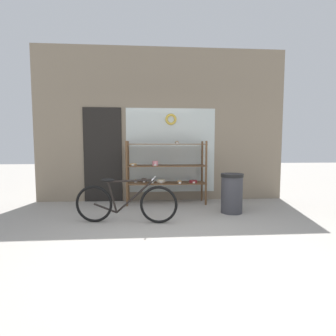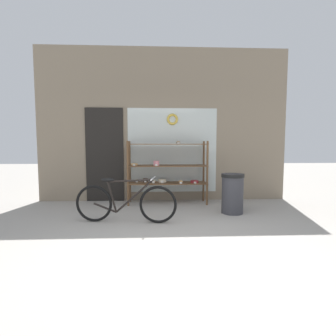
{
  "view_description": "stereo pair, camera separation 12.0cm",
  "coord_description": "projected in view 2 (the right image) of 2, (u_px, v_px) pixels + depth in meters",
  "views": [
    {
      "loc": [
        -0.3,
        -3.17,
        1.27
      ],
      "look_at": [
        0.04,
        1.44,
        0.87
      ],
      "focal_mm": 28.0,
      "sensor_mm": 36.0,
      "label": 1
    },
    {
      "loc": [
        -0.18,
        -3.17,
        1.27
      ],
      "look_at": [
        0.04,
        1.44,
        0.87
      ],
      "focal_mm": 28.0,
      "sensor_mm": 36.0,
      "label": 2
    }
  ],
  "objects": [
    {
      "name": "trash_bin",
      "position": [
        232.0,
        192.0,
        4.87
      ],
      "size": [
        0.42,
        0.42,
        0.74
      ],
      "color": "#38383D",
      "rests_on": "ground_plane"
    },
    {
      "name": "bicycle",
      "position": [
        125.0,
        202.0,
        4.29
      ],
      "size": [
        1.67,
        0.46,
        0.75
      ],
      "rotation": [
        0.0,
        0.0,
        -0.13
      ],
      "color": "black",
      "rests_on": "ground_plane"
    },
    {
      "name": "display_case",
      "position": [
        167.0,
        167.0,
        5.67
      ],
      "size": [
        1.71,
        0.47,
        1.36
      ],
      "color": "brown",
      "rests_on": "ground_plane"
    },
    {
      "name": "storefront_facade",
      "position": [
        162.0,
        127.0,
        5.96
      ],
      "size": [
        5.65,
        0.13,
        3.44
      ],
      "color": "gray",
      "rests_on": "ground_plane"
    },
    {
      "name": "ground_plane",
      "position": [
        171.0,
        247.0,
        3.28
      ],
      "size": [
        30.0,
        30.0,
        0.0
      ],
      "primitive_type": "plane",
      "color": "gray"
    }
  ]
}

